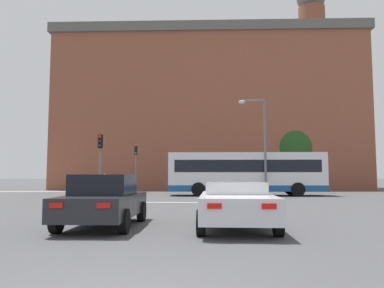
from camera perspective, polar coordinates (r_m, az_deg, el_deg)
stop_line_strip at (r=21.00m, az=-0.92°, el=-8.89°), size 8.27×0.30×0.01m
far_pavement at (r=35.04m, az=0.19°, el=-7.28°), size 69.19×2.50×0.01m
brick_civic_building at (r=45.01m, az=2.68°, el=4.83°), size 34.26×12.90×24.94m
car_saloon_left at (r=11.27m, az=-13.23°, el=-8.36°), size 1.97×4.27×1.51m
car_roadster_right at (r=10.69m, az=6.73°, el=-9.11°), size 2.18×4.43×1.29m
bus_crossing_lead at (r=28.57m, az=8.21°, el=-4.35°), size 11.56×2.63×3.19m
traffic_light_far_left at (r=34.78m, az=-8.57°, el=-2.59°), size 0.26×0.31×4.22m
traffic_light_near_left at (r=22.23m, az=-13.85°, el=-1.79°), size 0.26×0.31×3.86m
street_lamp_junction at (r=27.35m, az=10.39°, el=1.18°), size 1.97×0.36×7.08m
pedestrian_waiting at (r=36.82m, az=-13.17°, el=-5.50°), size 0.33×0.45×1.70m
tree_by_building at (r=41.11m, az=14.96°, el=-0.73°), size 4.86×4.86×6.89m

